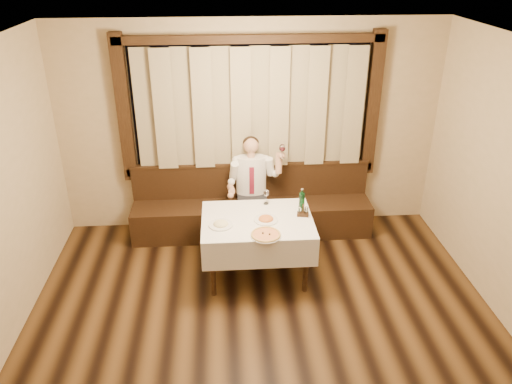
{
  "coord_description": "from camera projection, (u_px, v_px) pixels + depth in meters",
  "views": [
    {
      "loc": [
        -0.37,
        -3.26,
        3.56
      ],
      "look_at": [
        0.0,
        1.9,
        1.0
      ],
      "focal_mm": 35.0,
      "sensor_mm": 36.0,
      "label": 1
    }
  ],
  "objects": [
    {
      "name": "dining_table",
      "position": [
        257.0,
        227.0,
        5.74
      ],
      "size": [
        1.27,
        0.97,
        0.76
      ],
      "color": "black",
      "rests_on": "ground"
    },
    {
      "name": "green_bottle",
      "position": [
        302.0,
        202.0,
        5.8
      ],
      "size": [
        0.06,
        0.06,
        0.3
      ],
      "rotation": [
        0.0,
        0.0,
        0.24
      ],
      "color": "#0F481E",
      "rests_on": "dining_table"
    },
    {
      "name": "seated_man",
      "position": [
        252.0,
        181.0,
        6.51
      ],
      "size": [
        0.74,
        0.56,
        1.37
      ],
      "color": "black",
      "rests_on": "ground"
    },
    {
      "name": "pasta_red",
      "position": [
        266.0,
        217.0,
        5.65
      ],
      "size": [
        0.28,
        0.28,
        0.09
      ],
      "rotation": [
        0.0,
        0.0,
        -0.35
      ],
      "color": "white",
      "rests_on": "dining_table"
    },
    {
      "name": "table_wine_glass",
      "position": [
        266.0,
        193.0,
        5.97
      ],
      "size": [
        0.07,
        0.07,
        0.19
      ],
      "rotation": [
        0.0,
        0.0,
        -0.16
      ],
      "color": "white",
      "rests_on": "dining_table"
    },
    {
      "name": "pasta_cream",
      "position": [
        221.0,
        223.0,
        5.54
      ],
      "size": [
        0.27,
        0.27,
        0.09
      ],
      "rotation": [
        0.0,
        0.0,
        -0.25
      ],
      "color": "white",
      "rests_on": "dining_table"
    },
    {
      "name": "cruet_caddy",
      "position": [
        303.0,
        212.0,
        5.74
      ],
      "size": [
        0.14,
        0.09,
        0.14
      ],
      "rotation": [
        0.0,
        0.0,
        -0.21
      ],
      "color": "black",
      "rests_on": "dining_table"
    },
    {
      "name": "room",
      "position": [
        263.0,
        188.0,
        4.72
      ],
      "size": [
        5.01,
        6.01,
        2.81
      ],
      "color": "black",
      "rests_on": "ground"
    },
    {
      "name": "banquette",
      "position": [
        252.0,
        211.0,
        6.81
      ],
      "size": [
        3.2,
        0.61,
        0.94
      ],
      "color": "black",
      "rests_on": "ground"
    },
    {
      "name": "pizza",
      "position": [
        266.0,
        235.0,
        5.35
      ],
      "size": [
        0.34,
        0.34,
        0.04
      ],
      "rotation": [
        0.0,
        0.0,
        -0.21
      ],
      "color": "white",
      "rests_on": "dining_table"
    }
  ]
}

